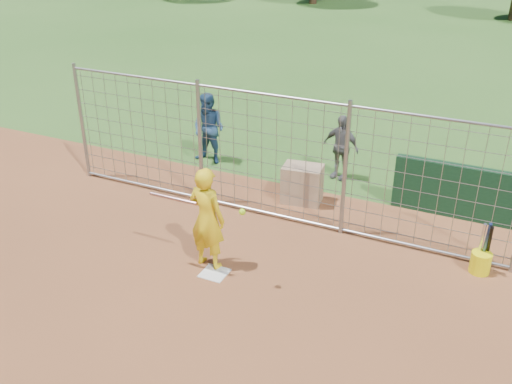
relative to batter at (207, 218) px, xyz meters
The scene contains 10 objects.
ground 0.94m from the batter, ahead, with size 100.00×100.00×0.00m, color #2D591E.
home_plate 0.95m from the batter, 42.09° to the right, with size 0.43×0.43×0.02m, color silver.
dugout_wall 5.12m from the batter, 44.87° to the left, with size 2.60×0.20×1.10m, color #11381E.
batter is the anchor object (origin of this frame).
bystander_a 4.48m from the batter, 119.19° to the left, with size 0.82×0.64×1.69m, color navy.
bystander_b 4.47m from the batter, 78.19° to the left, with size 0.87×0.36×1.49m, color #58595D.
equipment_bin 3.00m from the batter, 78.63° to the left, with size 0.80×0.55×0.80m, color tan.
equipment_in_play 0.58m from the batter, 107.50° to the right, with size 1.70×0.11×0.11m.
bucket_with_bats 4.63m from the batter, 22.58° to the left, with size 0.34×0.40×0.97m.
backstop_fence 2.04m from the batter, 83.77° to the left, with size 9.08×0.08×2.60m.
Camera 1 is at (4.03, -7.09, 5.51)m, focal length 40.00 mm.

